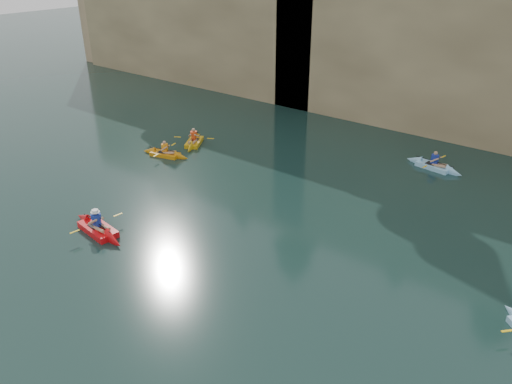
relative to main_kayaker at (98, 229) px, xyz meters
The scene contains 10 objects.
ground 5.04m from the main_kayaker, 15.02° to the right, with size 160.00×160.00×0.00m, color black.
cliff 29.68m from the main_kayaker, 80.39° to the left, with size 70.00×16.00×12.00m, color tan.
cliff_slab_west 26.62m from the main_kayaker, 125.41° to the left, with size 26.00×2.40×10.56m, color tan.
cliff_slab_center 23.04m from the main_kayaker, 72.14° to the left, with size 24.00×2.40×11.40m, color tan.
sea_cave_west 24.54m from the main_kayaker, 122.48° to the left, with size 4.50×1.00×4.00m, color black.
sea_cave_center 20.71m from the main_kayaker, 87.61° to the left, with size 3.50×1.00×3.20m, color black.
main_kayaker is the anchor object (origin of this frame).
kayaker_orange 8.74m from the main_kayaker, 117.98° to the left, with size 3.13×2.25×1.16m.
kayaker_yellow 10.94m from the main_kayaker, 112.04° to the left, with size 2.24×3.08×1.28m.
kayaker_ltblue_mid 17.96m from the main_kayaker, 60.07° to the left, with size 3.38×2.45×1.26m.
Camera 1 is at (11.83, -9.11, 11.16)m, focal length 35.00 mm.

